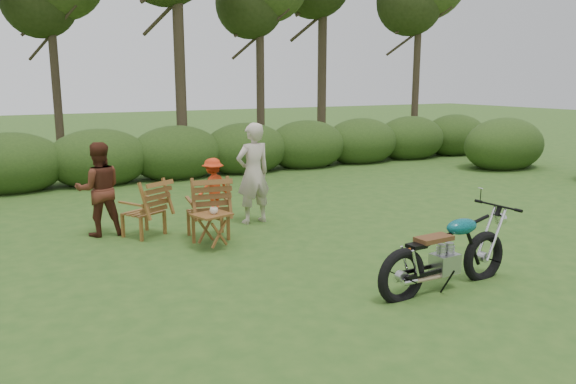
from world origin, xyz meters
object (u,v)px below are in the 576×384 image
side_table (212,231)px  adult_a (254,222)px  cup (214,211)px  adult_b (102,235)px  child (214,215)px  lawn_chair_right (208,238)px  lawn_chair_left (145,236)px  motorcycle (443,288)px

side_table → adult_a: (1.25, 1.18, -0.28)m
cup → adult_b: size_ratio=0.08×
child → lawn_chair_right: bearing=45.9°
lawn_chair_left → motorcycle: bearing=94.1°
lawn_chair_left → adult_b: size_ratio=0.61×
side_table → cup: 0.33m
cup → adult_a: bearing=44.5°
adult_b → cup: bearing=134.4°
lawn_chair_left → adult_b: (-0.62, 0.39, 0.00)m
motorcycle → adult_b: adult_b is taller
motorcycle → adult_b: 5.67m
child → lawn_chair_left: bearing=8.2°
lawn_chair_right → child: (0.66, 1.46, 0.00)m
adult_b → lawn_chair_left: bearing=152.9°
motorcycle → side_table: 3.56m
motorcycle → lawn_chair_left: motorcycle is taller
motorcycle → lawn_chair_right: (-1.80, 3.58, 0.00)m
cup → adult_b: 2.25m
lawn_chair_right → child: 1.60m
lawn_chair_left → side_table: side_table is taller
side_table → adult_b: size_ratio=0.36×
side_table → adult_a: bearing=43.4°
lawn_chair_right → lawn_chair_left: size_ratio=1.09×
cup → side_table: bearing=131.2°
motorcycle → adult_a: bearing=97.1°
motorcycle → side_table: motorcycle is taller
adult_b → lawn_chair_right: bearing=151.1°
lawn_chair_left → adult_a: 2.00m
side_table → cup: cup is taller
child → cup: bearing=49.5°
side_table → child: side_table is taller
lawn_chair_right → child: child is taller
lawn_chair_right → cup: cup is taller
adult_b → side_table: bearing=134.4°
lawn_chair_left → adult_a: size_ratio=0.52×
lawn_chair_left → cup: (0.77, -1.28, 0.61)m
cup → lawn_chair_left: bearing=120.9°
lawn_chair_left → adult_b: adult_b is taller
side_table → cup: (0.02, -0.03, 0.33)m
adult_b → child: bearing=-163.7°
adult_b → adult_a: bearing=174.7°
lawn_chair_left → lawn_chair_right: bearing=116.7°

